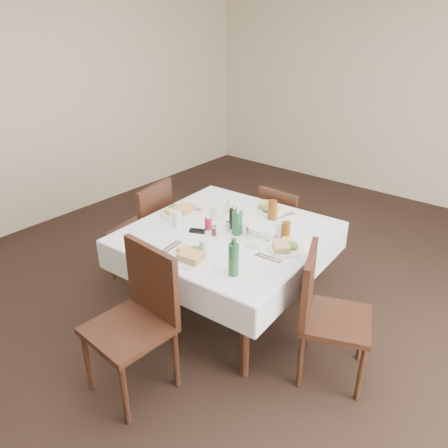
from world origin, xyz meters
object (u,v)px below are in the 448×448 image
(oil_cruet_green, at_px, (237,222))
(ketchup_bottle, at_px, (208,223))
(bread_basket, at_px, (262,231))
(dining_table, at_px, (228,240))
(oil_cruet_dark, at_px, (234,218))
(chair_east, at_px, (323,308))
(water_e, at_px, (279,229))
(water_n, at_px, (230,205))
(coffee_mug, at_px, (216,212))
(chair_south, at_px, (140,312))
(chair_north, at_px, (282,224))
(green_bottle, at_px, (234,259))
(water_s, at_px, (204,247))
(chair_west, at_px, (147,226))
(water_w, at_px, (177,219))

(oil_cruet_green, bearing_deg, ketchup_bottle, -161.33)
(bread_basket, bearing_deg, dining_table, -155.90)
(oil_cruet_dark, bearing_deg, chair_east, -10.84)
(dining_table, height_order, water_e, water_e)
(water_n, distance_m, oil_cruet_dark, 0.30)
(oil_cruet_green, relative_size, coffee_mug, 1.68)
(water_e, bearing_deg, dining_table, -155.19)
(chair_south, bearing_deg, chair_north, 92.46)
(water_n, xyz_separation_m, green_bottle, (0.61, -0.73, 0.05))
(water_s, bearing_deg, chair_west, 160.74)
(chair_east, distance_m, water_n, 1.18)
(chair_east, xyz_separation_m, coffee_mug, (-1.11, 0.24, 0.28))
(water_e, distance_m, oil_cruet_dark, 0.36)
(chair_east, height_order, chair_west, chair_west)
(chair_west, relative_size, water_s, 8.24)
(chair_east, relative_size, oil_cruet_dark, 4.33)
(chair_east, distance_m, bread_basket, 0.73)
(chair_east, bearing_deg, chair_north, 133.79)
(chair_east, height_order, green_bottle, green_bottle)
(chair_west, bearing_deg, oil_cruet_green, 1.73)
(dining_table, height_order, water_w, water_w)
(coffee_mug, height_order, green_bottle, green_bottle)
(chair_north, xyz_separation_m, ketchup_bottle, (-0.08, -0.94, 0.34))
(ketchup_bottle, bearing_deg, oil_cruet_dark, 44.06)
(oil_cruet_green, bearing_deg, coffee_mug, 157.29)
(chair_north, xyz_separation_m, water_w, (-0.29, -1.06, 0.35))
(oil_cruet_dark, bearing_deg, chair_south, -88.96)
(green_bottle, bearing_deg, water_s, 166.81)
(water_e, height_order, ketchup_bottle, water_e)
(water_e, distance_m, oil_cruet_green, 0.31)
(water_s, relative_size, ketchup_bottle, 1.00)
(water_w, relative_size, coffee_mug, 0.90)
(chair_west, height_order, oil_cruet_dark, oil_cruet_dark)
(water_w, distance_m, oil_cruet_green, 0.47)
(chair_south, height_order, oil_cruet_dark, chair_south)
(ketchup_bottle, bearing_deg, chair_east, -1.82)
(water_s, xyz_separation_m, water_w, (-0.44, 0.18, 0.01))
(water_n, relative_size, water_w, 1.03)
(oil_cruet_dark, distance_m, ketchup_bottle, 0.20)
(oil_cruet_green, bearing_deg, water_e, 31.65)
(chair_east, relative_size, water_w, 7.24)
(ketchup_bottle, bearing_deg, dining_table, 29.55)
(water_n, relative_size, oil_cruet_dark, 0.62)
(chair_west, bearing_deg, water_n, 23.64)
(chair_south, distance_m, ketchup_bottle, 0.89)
(chair_east, relative_size, bread_basket, 3.88)
(chair_west, distance_m, water_e, 1.30)
(water_n, height_order, green_bottle, green_bottle)
(water_n, height_order, oil_cruet_green, oil_cruet_green)
(bread_basket, bearing_deg, water_w, -152.66)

